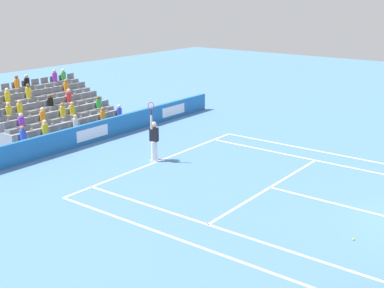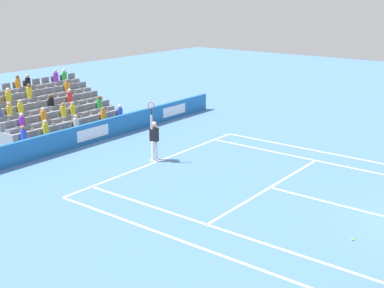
# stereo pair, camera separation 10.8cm
# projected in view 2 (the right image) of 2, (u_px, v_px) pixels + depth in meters

# --- Properties ---
(line_baseline) EXTENTS (10.97, 0.10, 0.01)m
(line_baseline) POSITION_uv_depth(u_px,v_px,m) (162.00, 160.00, 22.76)
(line_baseline) COLOR white
(line_baseline) RESTS_ON ground
(line_service) EXTENTS (8.23, 0.10, 0.01)m
(line_service) POSITION_uv_depth(u_px,v_px,m) (270.00, 187.00, 19.55)
(line_service) COLOR white
(line_service) RESTS_ON ground
(line_centre_service) EXTENTS (0.10, 6.40, 0.01)m
(line_centre_service) POSITION_uv_depth(u_px,v_px,m) (351.00, 208.00, 17.69)
(line_centre_service) COLOR white
(line_centre_service) RESTS_ON ground
(line_singles_sideline_left) EXTENTS (0.10, 11.89, 0.01)m
(line_singles_sideline_left) POSITION_uv_depth(u_px,v_px,m) (219.00, 228.00, 16.16)
(line_singles_sideline_left) COLOR white
(line_singles_sideline_left) RESTS_ON ground
(line_singles_sideline_right) EXTENTS (0.10, 11.89, 0.01)m
(line_singles_sideline_right) POSITION_uv_depth(u_px,v_px,m) (325.00, 162.00, 22.41)
(line_singles_sideline_right) COLOR white
(line_singles_sideline_right) RESTS_ON ground
(line_doubles_sideline_left) EXTENTS (0.10, 11.89, 0.01)m
(line_doubles_sideline_left) POSITION_uv_depth(u_px,v_px,m) (192.00, 245.00, 15.12)
(line_doubles_sideline_left) COLOR white
(line_doubles_sideline_left) RESTS_ON ground
(line_doubles_sideline_right) EXTENTS (0.10, 11.89, 0.01)m
(line_doubles_sideline_right) POSITION_uv_depth(u_px,v_px,m) (338.00, 155.00, 23.46)
(line_doubles_sideline_right) COLOR white
(line_doubles_sideline_right) RESTS_ON ground
(line_centre_mark) EXTENTS (0.10, 0.20, 0.01)m
(line_centre_mark) POSITION_uv_depth(u_px,v_px,m) (163.00, 160.00, 22.70)
(line_centre_mark) COLOR white
(line_centre_mark) RESTS_ON ground
(sponsor_barrier) EXTENTS (18.98, 0.22, 1.00)m
(sponsor_barrier) POSITION_uv_depth(u_px,v_px,m) (92.00, 133.00, 25.29)
(sponsor_barrier) COLOR #1E66AD
(sponsor_barrier) RESTS_ON ground
(tennis_player) EXTENTS (0.54, 0.41, 2.85)m
(tennis_player) POSITION_uv_depth(u_px,v_px,m) (154.00, 139.00, 22.40)
(tennis_player) COLOR white
(tennis_player) RESTS_ON ground
(stadium_stand) EXTENTS (6.82, 4.75, 2.99)m
(stadium_stand) POSITION_uv_depth(u_px,v_px,m) (46.00, 116.00, 27.26)
(stadium_stand) COLOR gray
(stadium_stand) RESTS_ON ground
(loose_tennis_ball) EXTENTS (0.07, 0.07, 0.07)m
(loose_tennis_ball) POSITION_uv_depth(u_px,v_px,m) (353.00, 239.00, 15.38)
(loose_tennis_ball) COLOR #D1E533
(loose_tennis_ball) RESTS_ON ground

